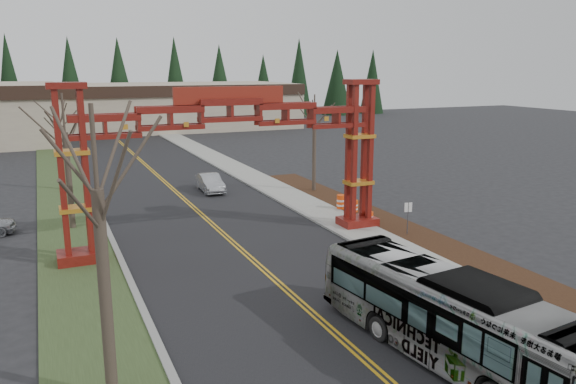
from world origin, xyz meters
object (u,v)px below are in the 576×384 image
bare_tree_median_near (97,191)px  barrel_north (341,203)px  transit_bus (448,316)px  bare_tree_median_mid (65,133)px  gateway_arch (231,136)px  bare_tree_right_far (314,120)px  bare_tree_median_far (58,122)px  silver_sedan (210,183)px  barrel_south (369,219)px  street_sign (408,212)px  retail_building_east (170,106)px  barrel_mid (354,207)px

bare_tree_median_near → barrel_north: bearing=44.8°
transit_bus → barrel_north: bearing=64.2°
bare_tree_median_mid → barrel_north: 18.04m
gateway_arch → bare_tree_right_far: size_ratio=2.41×
bare_tree_median_far → bare_tree_median_near: bearing=-90.0°
gateway_arch → bare_tree_right_far: bearing=45.2°
bare_tree_median_near → silver_sedan: bearing=68.2°
gateway_arch → barrel_north: (9.05, 3.96, -5.44)m
silver_sedan → barrel_south: (6.28, -13.41, -0.25)m
bare_tree_median_near → bare_tree_right_far: 29.23m
bare_tree_median_mid → street_sign: 20.51m
bare_tree_median_mid → silver_sedan: bearing=32.4°
retail_building_east → bare_tree_median_mid: bearing=-108.0°
barrel_mid → barrel_north: size_ratio=0.83×
bare_tree_median_mid → barrel_south: size_ratio=9.12×
transit_bus → barrel_south: 16.18m
bare_tree_median_mid → bare_tree_right_far: size_ratio=1.07×
street_sign → bare_tree_median_near: bearing=-150.2°
bare_tree_median_near → barrel_south: 21.97m
gateway_arch → barrel_south: gateway_arch is taller
bare_tree_median_mid → gateway_arch: bearing=-39.7°
silver_sedan → bare_tree_median_near: 28.87m
retail_building_east → barrel_north: size_ratio=35.06×
retail_building_east → barrel_south: size_ratio=42.63×
transit_bus → street_sign: transit_bus is taller
barrel_mid → gateway_arch: bearing=-163.0°
retail_building_east → barrel_mid: size_ratio=42.08×
transit_bus → gateway_arch: bearing=92.8°
bare_tree_median_near → barrel_south: (16.80, 12.88, -5.87)m
bare_tree_median_mid → transit_bus: bearing=-63.9°
silver_sedan → bare_tree_median_mid: 13.48m
gateway_arch → bare_tree_median_mid: gateway_arch is taller
street_sign → barrel_south: bearing=107.3°
retail_building_east → bare_tree_right_far: (0.00, -51.89, 2.08)m
retail_building_east → silver_sedan: (-7.47, -48.62, -2.82)m
transit_bus → barrel_mid: bearing=61.9°
bare_tree_median_mid → bare_tree_right_far: bearing=10.7°
gateway_arch → street_sign: (9.66, -2.83, -4.55)m
barrel_north → bare_tree_right_far: bearing=81.1°
retail_building_east → barrel_mid: bearing=-90.5°
bare_tree_median_mid → barrel_south: (16.80, -6.72, -5.36)m
silver_sedan → bare_tree_median_near: bearing=-110.3°
retail_building_east → barrel_mid: 59.13m
bare_tree_median_far → barrel_north: 23.03m
transit_bus → bare_tree_right_far: 26.43m
gateway_arch → bare_tree_median_near: bearing=-121.7°
bare_tree_right_far → street_sign: bare_tree_right_far is taller
gateway_arch → bare_tree_median_near: 15.23m
bare_tree_median_mid → bare_tree_median_near: bearing=-90.0°
barrel_mid → barrel_north: bearing=112.0°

